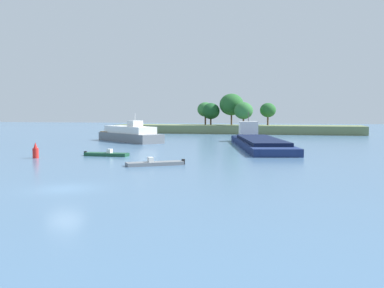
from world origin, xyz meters
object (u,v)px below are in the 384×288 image
at_px(cargo_barge, 258,141).
at_px(fishing_skiff, 155,163).
at_px(channel_buoy_red, 36,151).
at_px(small_motorboat, 107,154).
at_px(white_riverboat, 129,134).

bearing_deg(cargo_barge, fishing_skiff, -106.20).
distance_m(cargo_barge, channel_buoy_red, 34.58).
bearing_deg(small_motorboat, cargo_barge, 49.30).
height_order(fishing_skiff, channel_buoy_red, channel_buoy_red).
bearing_deg(cargo_barge, small_motorboat, -130.70).
relative_size(fishing_skiff, white_riverboat, 0.36).
height_order(small_motorboat, cargo_barge, cargo_barge).
distance_m(small_motorboat, fishing_skiff, 12.14).
height_order(small_motorboat, white_riverboat, white_riverboat).
bearing_deg(small_motorboat, fishing_skiff, -41.57).
xyz_separation_m(white_riverboat, channel_buoy_red, (0.49, -31.50, -0.56)).
relative_size(small_motorboat, white_riverboat, 0.36).
relative_size(small_motorboat, channel_buoy_red, 3.07).
height_order(small_motorboat, channel_buoy_red, channel_buoy_red).
distance_m(fishing_skiff, channel_buoy_red, 16.64).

